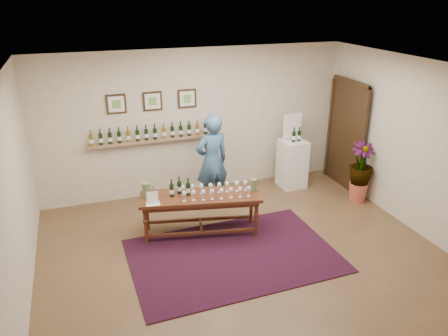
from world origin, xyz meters
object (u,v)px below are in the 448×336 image
object	(u,v)px
potted_plant	(360,172)
person	(212,162)
tasting_table	(200,201)
display_pedestal	(292,164)

from	to	relation	value
potted_plant	person	size ratio (longest dim) A/B	0.58
tasting_table	potted_plant	world-z (taller)	potted_plant
tasting_table	display_pedestal	size ratio (longest dim) A/B	2.08
display_pedestal	potted_plant	distance (m)	1.37
tasting_table	display_pedestal	xyz separation A→B (m)	(2.29, 1.20, -0.10)
potted_plant	tasting_table	bearing A→B (deg)	-177.25
person	tasting_table	bearing A→B (deg)	51.55
potted_plant	person	bearing A→B (deg)	164.58
tasting_table	potted_plant	xyz separation A→B (m)	(3.16, 0.15, 0.01)
tasting_table	person	distance (m)	1.06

